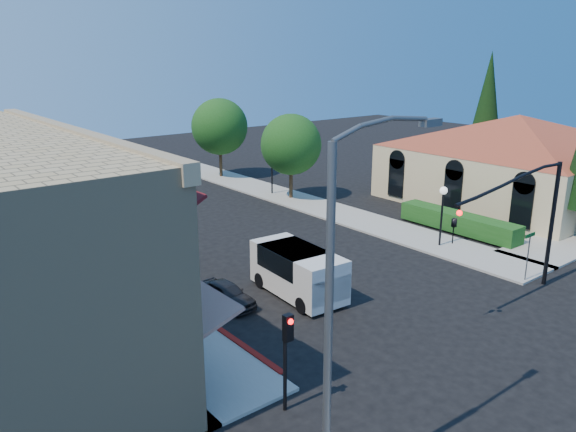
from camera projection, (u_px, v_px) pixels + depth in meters
ground at (475, 348)px, 21.26m from camera, size 120.00×120.00×0.00m
sidewalk_left at (31, 225)px, 36.25m from camera, size 3.50×50.00×0.12m
sidewalk_right at (253, 187)px, 46.74m from camera, size 3.50×50.00×0.12m
curb_red_strip at (208, 324)px, 23.12m from camera, size 0.25×10.00×0.06m
mission_building at (516, 150)px, 42.03m from camera, size 30.12×30.12×6.40m
hedge at (458, 232)px, 35.03m from camera, size 1.40×8.00×1.10m
conifer_far at (487, 105)px, 49.78m from camera, size 3.20×3.20×11.00m
street_tree_a at (291, 145)px, 41.87m from camera, size 4.56×4.56×6.48m
street_tree_b at (220, 127)px, 49.27m from camera, size 4.94×4.94×7.02m
signal_mast_arm at (531, 210)px, 24.75m from camera, size 8.01×0.39×6.00m
secondary_signal at (287, 345)px, 16.87m from camera, size 0.28×0.42×3.32m
cobra_streetlight at (340, 303)px, 12.80m from camera, size 3.60×0.25×9.31m
street_name_sign at (529, 249)px, 26.94m from camera, size 0.80×0.06×2.50m
lamppost_left_near at (169, 272)px, 21.40m from camera, size 0.44×0.44×3.57m
lamppost_left_far at (55, 200)px, 31.90m from camera, size 0.44×0.44×3.57m
lamppost_right_near at (443, 201)px, 31.60m from camera, size 0.44×0.44×3.57m
lamppost_right_far at (272, 160)px, 43.60m from camera, size 0.44×0.44×3.57m
white_van at (299, 269)px, 25.57m from camera, size 2.47×5.08×2.19m
parked_car_a at (227, 294)px, 24.76m from camera, size 1.50×3.22×1.07m
parked_car_b at (145, 238)px, 32.09m from camera, size 1.69×3.76×1.20m
parked_car_c at (111, 237)px, 32.39m from camera, size 1.90×3.87×1.08m
parked_car_d at (49, 197)px, 41.12m from camera, size 2.26×4.32×1.16m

